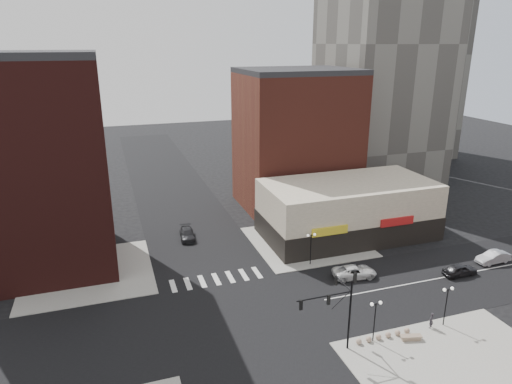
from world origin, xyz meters
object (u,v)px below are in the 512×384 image
traffic_signal (339,301)px  pedestrian (431,320)px  dark_sedan_east (460,270)px  dark_sedan_north (187,234)px  street_lamp_ne (311,241)px  street_lamp_se_a (375,311)px  stone_bench (411,337)px  street_lamp_se_b (447,297)px  white_suv (354,272)px  silver_sedan (493,257)px

traffic_signal → pedestrian: 11.00m
dark_sedan_east → dark_sedan_north: (-29.16, 21.11, -0.03)m
dark_sedan_north → pedestrian: (18.70, -29.01, 0.24)m
pedestrian → street_lamp_ne: bearing=-104.1°
street_lamp_se_a → stone_bench: bearing=-16.1°
dark_sedan_east → pedestrian: (-10.46, -7.89, 0.21)m
street_lamp_se_b → stone_bench: street_lamp_se_b is taller
white_suv → pedestrian: size_ratio=3.20×
pedestrian → white_suv: bearing=-114.0°
dark_sedan_north → street_lamp_se_a: bearing=-62.0°
street_lamp_ne → silver_sedan: 23.48m
street_lamp_ne → dark_sedan_east: 18.06m
street_lamp_se_a → traffic_signal: bearing=177.4°
street_lamp_ne → dark_sedan_east: (15.93, -8.11, -2.56)m
white_suv → dark_sedan_north: size_ratio=1.09×
pedestrian → street_lamp_se_b: bearing=147.0°
traffic_signal → street_lamp_se_a: 4.12m
street_lamp_se_a → pedestrian: (6.47, 0.00, -2.35)m
white_suv → pedestrian: 11.61m
white_suv → dark_sedan_east: white_suv is taller
dark_sedan_east → street_lamp_ne: bearing=62.8°
traffic_signal → dark_sedan_north: traffic_signal is taller
traffic_signal → white_suv: size_ratio=1.48×
traffic_signal → white_suv: 14.71m
traffic_signal → dark_sedan_north: 30.35m
stone_bench → pedestrian: bearing=32.7°
silver_sedan → dark_sedan_east: bearing=-80.3°
traffic_signal → pedestrian: bearing=-0.9°
silver_sedan → stone_bench: (-19.87, -10.23, -0.38)m
silver_sedan → street_lamp_se_b: bearing=-61.0°
silver_sedan → white_suv: bearing=-98.9°
street_lamp_se_a → silver_sedan: 25.23m
dark_sedan_east → white_suv: bearing=73.6°
street_lamp_se_a → dark_sedan_north: bearing=112.9°
white_suv → dark_sedan_east: 12.79m
silver_sedan → dark_sedan_north: bearing=-121.1°
street_lamp_se_b → dark_sedan_east: bearing=41.5°
street_lamp_ne → stone_bench: (2.47, -17.00, -2.92)m
pedestrian → stone_bench: size_ratio=0.79×
pedestrian → stone_bench: bearing=-14.5°
street_lamp_se_a → stone_bench: size_ratio=2.01×
street_lamp_se_b → traffic_signal: bearing=179.2°
traffic_signal → dark_sedan_east: (20.70, 7.72, -4.23)m
street_lamp_se_a → street_lamp_ne: (1.00, 16.00, 0.00)m
street_lamp_ne → street_lamp_se_a: bearing=-93.6°
traffic_signal → stone_bench: size_ratio=3.75×
street_lamp_ne → street_lamp_se_b: bearing=-66.4°
traffic_signal → stone_bench: (7.24, -1.17, -4.59)m
street_lamp_se_a → white_suv: bearing=67.9°
street_lamp_ne → white_suv: bearing=-51.1°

